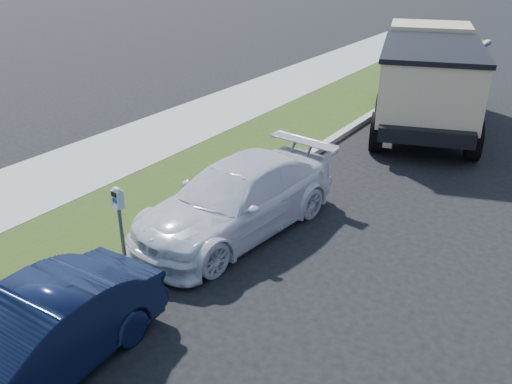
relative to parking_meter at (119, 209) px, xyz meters
The scene contains 6 objects.
ground 3.27m from the parking_meter, 24.89° to the left, with size 120.00×120.00×0.00m, color black.
streetside 4.47m from the parking_meter, 130.65° to the left, with size 6.12×50.00×0.15m.
parking_meter is the anchor object (origin of this frame).
white_wagon 2.54m from the parking_meter, 69.99° to the left, with size 1.99×4.89×1.42m, color silver.
navy_sedan 2.86m from the parking_meter, 68.27° to the right, with size 1.36×3.91×1.29m, color black.
dump_truck 11.54m from the parking_meter, 81.21° to the left, with size 4.81×7.69×2.83m.
Camera 1 is at (3.87, -6.94, 5.50)m, focal length 38.00 mm.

